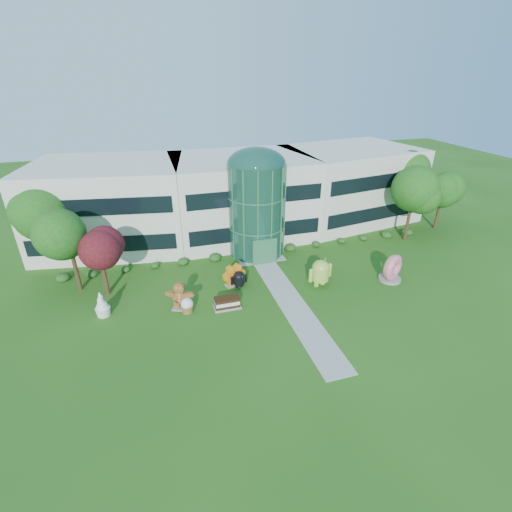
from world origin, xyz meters
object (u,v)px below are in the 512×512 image
object	(u,v)px
android_green	(320,271)
gingerbread	(180,296)
donut	(392,267)
android_black	(239,278)

from	to	relation	value
android_green	gingerbread	distance (m)	13.06
android_green	donut	world-z (taller)	android_green
donut	gingerbread	bearing A→B (deg)	150.35
android_green	android_black	distance (m)	7.66
android_black	gingerbread	xyz separation A→B (m)	(-5.62, -1.93, 0.33)
android_black	donut	xyz separation A→B (m)	(14.38, -2.89, 0.42)
donut	android_green	bearing A→B (deg)	143.97
android_black	donut	distance (m)	14.67
android_black	gingerbread	bearing A→B (deg)	-165.98
android_green	donut	distance (m)	7.04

